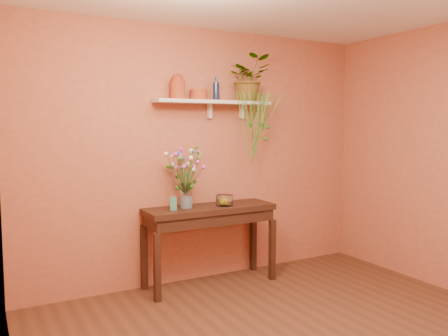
# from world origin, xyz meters

# --- Properties ---
(room) EXTENTS (4.04, 4.04, 2.70)m
(room) POSITION_xyz_m (0.00, 0.00, 1.35)
(room) COLOR brown
(room) RESTS_ON ground
(sideboard) EXTENTS (1.38, 0.44, 0.84)m
(sideboard) POSITION_xyz_m (-0.05, 1.76, 0.71)
(sideboard) COLOR #351C12
(sideboard) RESTS_ON ground
(wall_shelf) EXTENTS (1.30, 0.24, 0.19)m
(wall_shelf) POSITION_xyz_m (0.06, 1.87, 1.92)
(wall_shelf) COLOR white
(wall_shelf) RESTS_ON room
(terracotta_jug) EXTENTS (0.19, 0.19, 0.26)m
(terracotta_jug) POSITION_xyz_m (-0.35, 1.90, 2.06)
(terracotta_jug) COLOR #B84B2A
(terracotta_jug) RESTS_ON wall_shelf
(terracotta_pot) EXTENTS (0.23, 0.23, 0.11)m
(terracotta_pot) POSITION_xyz_m (-0.12, 1.88, 1.99)
(terracotta_pot) COLOR #B84B2A
(terracotta_pot) RESTS_ON wall_shelf
(blue_bottle) EXTENTS (0.09, 0.09, 0.25)m
(blue_bottle) POSITION_xyz_m (0.09, 1.89, 2.04)
(blue_bottle) COLOR #132043
(blue_bottle) RESTS_ON wall_shelf
(spider_plant) EXTENTS (0.53, 0.49, 0.50)m
(spider_plant) POSITION_xyz_m (0.48, 1.86, 2.19)
(spider_plant) COLOR #236713
(spider_plant) RESTS_ON wall_shelf
(plant_fronds) EXTENTS (0.62, 0.35, 0.77)m
(plant_fronds) POSITION_xyz_m (0.50, 1.70, 1.70)
(plant_fronds) COLOR #236713
(plant_fronds) RESTS_ON wall_shelf
(glass_vase) EXTENTS (0.13, 0.13, 0.26)m
(glass_vase) POSITION_xyz_m (-0.32, 1.78, 0.95)
(glass_vase) COLOR white
(glass_vase) RESTS_ON sideboard
(bouquet) EXTENTS (0.46, 0.49, 0.50)m
(bouquet) POSITION_xyz_m (-0.33, 1.79, 1.27)
(bouquet) COLOR #386B28
(bouquet) RESTS_ON glass_vase
(glass_bowl) EXTENTS (0.18, 0.18, 0.11)m
(glass_bowl) POSITION_xyz_m (0.10, 1.73, 0.89)
(glass_bowl) COLOR white
(glass_bowl) RESTS_ON sideboard
(lemon) EXTENTS (0.08, 0.08, 0.08)m
(lemon) POSITION_xyz_m (0.09, 1.71, 0.88)
(lemon) COLOR #FEF139
(lemon) RESTS_ON glass_bowl
(carton) EXTENTS (0.08, 0.07, 0.13)m
(carton) POSITION_xyz_m (-0.48, 1.72, 0.90)
(carton) COLOR teal
(carton) RESTS_ON sideboard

